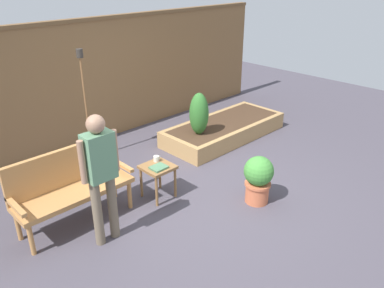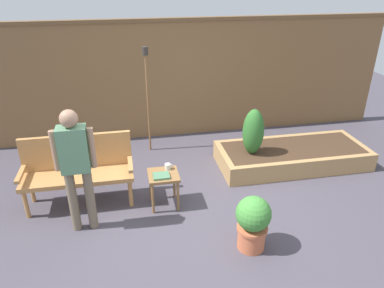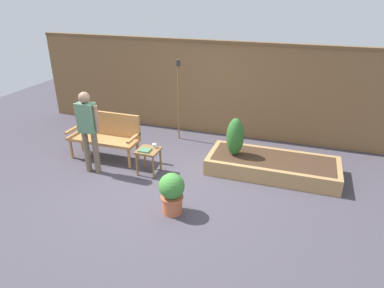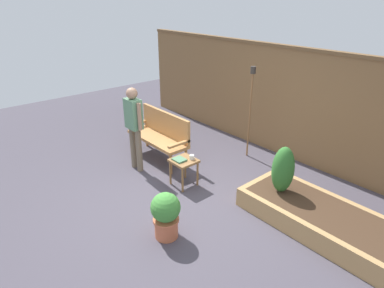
% 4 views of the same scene
% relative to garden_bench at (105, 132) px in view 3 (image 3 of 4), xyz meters
% --- Properties ---
extents(ground_plane, '(14.00, 14.00, 0.00)m').
position_rel_garden_bench_xyz_m(ground_plane, '(1.47, -0.62, -0.54)').
color(ground_plane, '#47424C').
extents(fence_back, '(8.40, 0.14, 2.16)m').
position_rel_garden_bench_xyz_m(fence_back, '(1.47, 1.98, 0.55)').
color(fence_back, brown).
rests_on(fence_back, ground_plane).
extents(garden_bench, '(1.44, 0.48, 0.94)m').
position_rel_garden_bench_xyz_m(garden_bench, '(0.00, 0.00, 0.00)').
color(garden_bench, '#B77F47').
rests_on(garden_bench, ground_plane).
extents(side_table, '(0.40, 0.40, 0.48)m').
position_rel_garden_bench_xyz_m(side_table, '(1.11, -0.33, -0.15)').
color(side_table, olive).
rests_on(side_table, ground_plane).
extents(cup_on_table, '(0.11, 0.08, 0.08)m').
position_rel_garden_bench_xyz_m(cup_on_table, '(1.18, -0.22, -0.02)').
color(cup_on_table, silver).
rests_on(cup_on_table, side_table).
extents(book_on_table, '(0.21, 0.18, 0.03)m').
position_rel_garden_bench_xyz_m(book_on_table, '(1.07, -0.40, -0.05)').
color(book_on_table, '#4C7A56').
rests_on(book_on_table, side_table).
extents(potted_boxwood, '(0.40, 0.40, 0.67)m').
position_rel_garden_bench_xyz_m(potted_boxwood, '(1.98, -1.36, -0.18)').
color(potted_boxwood, '#C66642').
rests_on(potted_boxwood, ground_plane).
extents(raised_planter_bed, '(2.40, 1.00, 0.30)m').
position_rel_garden_bench_xyz_m(raised_planter_bed, '(3.30, 0.40, -0.39)').
color(raised_planter_bed, '#AD8451').
rests_on(raised_planter_bed, ground_plane).
extents(shrub_near_bench, '(0.33, 0.33, 0.73)m').
position_rel_garden_bench_xyz_m(shrub_near_bench, '(2.58, 0.35, 0.12)').
color(shrub_near_bench, brown).
rests_on(shrub_near_bench, raised_planter_bed).
extents(tiki_torch, '(0.10, 0.10, 1.81)m').
position_rel_garden_bench_xyz_m(tiki_torch, '(1.07, 1.36, 0.68)').
color(tiki_torch, brown).
rests_on(tiki_torch, ground_plane).
extents(person_by_bench, '(0.47, 0.20, 1.56)m').
position_rel_garden_bench_xyz_m(person_by_bench, '(0.08, -0.63, 0.39)').
color(person_by_bench, '#70604C').
rests_on(person_by_bench, ground_plane).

